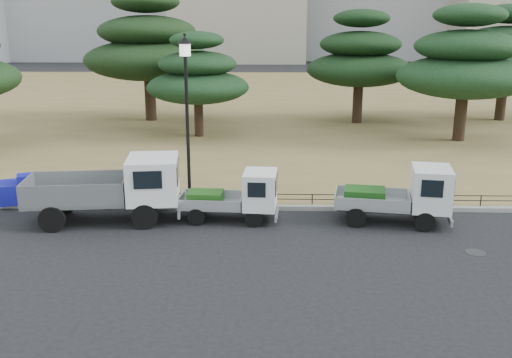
{
  "coord_description": "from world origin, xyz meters",
  "views": [
    {
      "loc": [
        0.49,
        -16.8,
        6.49
      ],
      "look_at": [
        0.0,
        2.0,
        1.3
      ],
      "focal_mm": 40.0,
      "sensor_mm": 36.0,
      "label": 1
    }
  ],
  "objects_px": {
    "truck_kei_front": "(236,196)",
    "tarp_pile": "(23,190)",
    "street_lamp": "(186,93)",
    "truck_large": "(113,186)",
    "truck_kei_rear": "(402,195)"
  },
  "relations": [
    {
      "from": "truck_kei_front",
      "to": "street_lamp",
      "type": "height_order",
      "value": "street_lamp"
    },
    {
      "from": "truck_kei_rear",
      "to": "tarp_pile",
      "type": "distance_m",
      "value": 13.49
    },
    {
      "from": "truck_kei_front",
      "to": "truck_kei_rear",
      "type": "relative_size",
      "value": 0.85
    },
    {
      "from": "truck_large",
      "to": "truck_kei_front",
      "type": "relative_size",
      "value": 1.56
    },
    {
      "from": "truck_kei_rear",
      "to": "tarp_pile",
      "type": "xyz_separation_m",
      "value": [
        -13.39,
        1.6,
        -0.4
      ]
    },
    {
      "from": "truck_kei_rear",
      "to": "tarp_pile",
      "type": "height_order",
      "value": "truck_kei_rear"
    },
    {
      "from": "tarp_pile",
      "to": "truck_kei_rear",
      "type": "bearing_deg",
      "value": -6.81
    },
    {
      "from": "street_lamp",
      "to": "tarp_pile",
      "type": "bearing_deg",
      "value": 179.62
    },
    {
      "from": "truck_kei_front",
      "to": "truck_kei_rear",
      "type": "distance_m",
      "value": 5.48
    },
    {
      "from": "tarp_pile",
      "to": "street_lamp",
      "type": "bearing_deg",
      "value": -0.38
    },
    {
      "from": "truck_kei_rear",
      "to": "tarp_pile",
      "type": "bearing_deg",
      "value": -177.58
    },
    {
      "from": "truck_large",
      "to": "truck_kei_rear",
      "type": "xyz_separation_m",
      "value": [
        9.59,
        0.05,
        -0.24
      ]
    },
    {
      "from": "truck_kei_front",
      "to": "tarp_pile",
      "type": "xyz_separation_m",
      "value": [
        -7.91,
        1.49,
        -0.29
      ]
    },
    {
      "from": "street_lamp",
      "to": "tarp_pile",
      "type": "xyz_separation_m",
      "value": [
        -6.12,
        0.04,
        -3.56
      ]
    },
    {
      "from": "truck_kei_front",
      "to": "truck_kei_rear",
      "type": "xyz_separation_m",
      "value": [
        5.48,
        -0.11,
        0.12
      ]
    }
  ]
}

